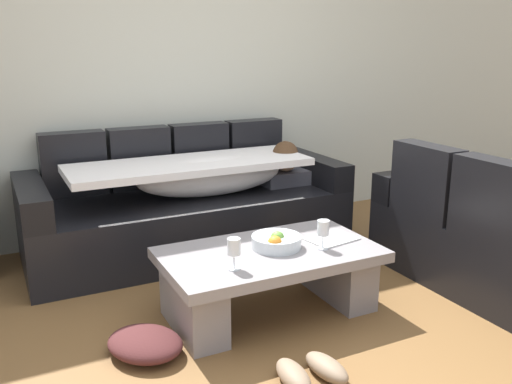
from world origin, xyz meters
TOP-DOWN VIEW (x-y plane):
  - ground_plane at (0.00, 0.00)m, footprint 14.00×14.00m
  - back_wall at (0.00, 2.15)m, footprint 9.00×0.10m
  - couch_along_wall at (-0.14, 1.62)m, footprint 2.29×0.92m
  - coffee_table at (-0.11, 0.45)m, footprint 1.20×0.68m
  - fruit_bowl at (-0.06, 0.46)m, footprint 0.28×0.28m
  - wine_glass_near_left at (-0.40, 0.29)m, footprint 0.07×0.07m
  - wine_glass_near_right at (0.17, 0.34)m, footprint 0.07×0.07m
  - open_magazine at (0.29, 0.44)m, footprint 0.31×0.25m
  - pair_of_shoes at (-0.25, -0.22)m, footprint 0.32×0.29m
  - crumpled_garment at (-0.86, 0.33)m, footprint 0.48×0.51m

SIDE VIEW (x-z plane):
  - ground_plane at x=0.00m, z-range 0.00..0.00m
  - pair_of_shoes at x=-0.25m, z-range 0.00..0.09m
  - crumpled_garment at x=-0.86m, z-range 0.00..0.12m
  - coffee_table at x=-0.11m, z-range 0.05..0.43m
  - couch_along_wall at x=-0.14m, z-range -0.11..0.77m
  - open_magazine at x=0.29m, z-range 0.38..0.39m
  - fruit_bowl at x=-0.06m, z-range 0.37..0.47m
  - wine_glass_near_left at x=-0.40m, z-range 0.41..0.58m
  - wine_glass_near_right at x=0.17m, z-range 0.41..0.58m
  - back_wall at x=0.00m, z-range 0.00..2.70m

